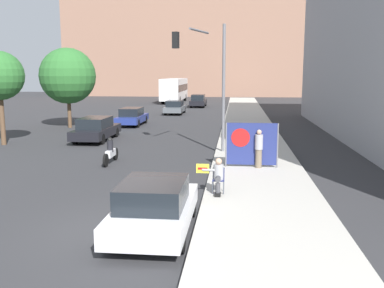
{
  "coord_description": "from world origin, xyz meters",
  "views": [
    {
      "loc": [
        2.91,
        -10.66,
        4.17
      ],
      "look_at": [
        1.21,
        5.73,
        1.41
      ],
      "focal_mm": 40.0,
      "sensor_mm": 36.0,
      "label": 1
    }
  ],
  "objects": [
    {
      "name": "protest_banner",
      "position": [
        3.57,
        7.55,
        1.15
      ],
      "size": [
        2.25,
        0.06,
        1.91
      ],
      "color": "slate",
      "rests_on": "sidewalk_curb"
    },
    {
      "name": "ground_plane",
      "position": [
        0.0,
        0.0,
        0.0
      ],
      "size": [
        160.0,
        160.0,
        0.0
      ],
      "primitive_type": "plane",
      "color": "#303033"
    },
    {
      "name": "parked_car_curbside",
      "position": [
        0.81,
        -0.05,
        0.7
      ],
      "size": [
        1.9,
        4.16,
        1.4
      ],
      "color": "silver",
      "rests_on": "ground_plane"
    },
    {
      "name": "car_on_road_nearest",
      "position": [
        -5.73,
        14.85,
        0.73
      ],
      "size": [
        1.85,
        4.8,
        1.45
      ],
      "color": "black",
      "rests_on": "ground_plane"
    },
    {
      "name": "street_tree_midblock",
      "position": [
        -9.78,
        20.78,
        3.92
      ],
      "size": [
        4.19,
        4.19,
        6.02
      ],
      "color": "brown",
      "rests_on": "ground_plane"
    },
    {
      "name": "car_on_road_distant",
      "position": [
        -3.31,
        32.43,
        0.7
      ],
      "size": [
        1.78,
        4.45,
        1.38
      ],
      "color": "#565B60",
      "rests_on": "ground_plane"
    },
    {
      "name": "traffic_light_pole",
      "position": [
        1.36,
        11.47,
        4.42
      ],
      "size": [
        2.8,
        2.57,
        6.42
      ],
      "color": "slate",
      "rests_on": "sidewalk_curb"
    },
    {
      "name": "pedestrian_behind",
      "position": [
        3.89,
        7.46,
        0.98
      ],
      "size": [
        0.34,
        0.34,
        1.64
      ],
      "rotation": [
        0.0,
        0.0,
        4.37
      ],
      "color": "#756651",
      "rests_on": "sidewalk_curb"
    },
    {
      "name": "car_on_road_far_lane",
      "position": [
        -1.76,
        41.84,
        0.75
      ],
      "size": [
        1.79,
        4.78,
        1.52
      ],
      "color": "black",
      "rests_on": "ground_plane"
    },
    {
      "name": "city_bus_on_road",
      "position": [
        -5.9,
        49.91,
        1.91
      ],
      "size": [
        2.56,
        10.85,
        3.33
      ],
      "color": "silver",
      "rests_on": "ground_plane"
    },
    {
      "name": "car_on_road_midblock",
      "position": [
        -5.38,
        22.69,
        0.71
      ],
      "size": [
        1.74,
        4.52,
        1.41
      ],
      "color": "navy",
      "rests_on": "ground_plane"
    },
    {
      "name": "building_backdrop_far",
      "position": [
        -2.0,
        69.71,
        13.38
      ],
      "size": [
        52.0,
        12.0,
        26.77
      ],
      "color": "#936B56",
      "rests_on": "ground_plane"
    },
    {
      "name": "sidewalk_curb",
      "position": [
        3.84,
        15.0,
        0.07
      ],
      "size": [
        3.95,
        90.0,
        0.14
      ],
      "primitive_type": "cube",
      "color": "#B7B2A8",
      "rests_on": "ground_plane"
    },
    {
      "name": "motorcycle_on_road",
      "position": [
        -2.86,
        8.29,
        0.53
      ],
      "size": [
        0.28,
        2.18,
        1.23
      ],
      "color": "silver",
      "rests_on": "ground_plane"
    },
    {
      "name": "seated_protester",
      "position": [
        2.32,
        3.36,
        0.77
      ],
      "size": [
        0.95,
        0.77,
        1.19
      ],
      "rotation": [
        0.0,
        0.0,
        -0.03
      ],
      "color": "#474C56",
      "rests_on": "sidewalk_curb"
    }
  ]
}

